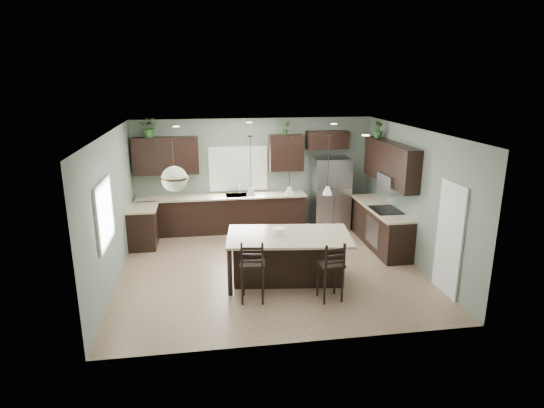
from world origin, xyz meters
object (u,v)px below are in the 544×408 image
at_px(kitchen_island, 289,258).
at_px(bar_stool_right, 330,270).
at_px(bar_stool_left, 253,270).
at_px(plant_back_left, 149,127).
at_px(serving_dish, 278,232).
at_px(refrigerator, 330,193).

distance_m(kitchen_island, bar_stool_right, 1.04).
height_order(bar_stool_left, plant_back_left, plant_back_left).
relative_size(serving_dish, plant_back_left, 0.51).
bearing_deg(bar_stool_left, refrigerator, 65.12).
xyz_separation_m(bar_stool_left, plant_back_left, (-1.98, 3.88, 2.06)).
bearing_deg(bar_stool_right, serving_dish, 123.97).
xyz_separation_m(refrigerator, bar_stool_left, (-2.40, -3.61, -0.35)).
height_order(serving_dish, bar_stool_right, bar_stool_right).
bearing_deg(bar_stool_left, bar_stool_right, 1.48).
bearing_deg(plant_back_left, bar_stool_left, -62.91).
xyz_separation_m(bar_stool_right, plant_back_left, (-3.32, 4.05, 2.09)).
bearing_deg(bar_stool_right, bar_stool_left, 165.83).
xyz_separation_m(serving_dish, bar_stool_right, (0.77, -0.89, -0.45)).
height_order(refrigerator, kitchen_island, refrigerator).
bearing_deg(kitchen_island, bar_stool_right, -49.26).
bearing_deg(plant_back_left, bar_stool_right, -50.63).
relative_size(bar_stool_left, plant_back_left, 2.43).
bearing_deg(bar_stool_left, kitchen_island, 50.87).
bearing_deg(serving_dish, bar_stool_right, -49.11).
xyz_separation_m(kitchen_island, bar_stool_left, (-0.77, -0.69, 0.11)).
xyz_separation_m(refrigerator, serving_dish, (-1.83, -2.89, 0.07)).
height_order(bar_stool_right, plant_back_left, plant_back_left).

